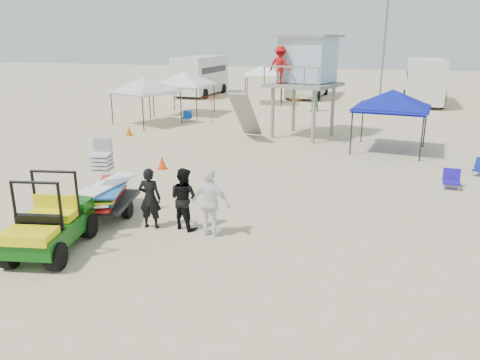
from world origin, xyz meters
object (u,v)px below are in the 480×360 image
(surf_trailer, at_px, (106,189))
(lifeguard_tower, at_px, (303,64))
(utility_cart, at_px, (47,218))
(canopy_blue, at_px, (393,93))
(man_left, at_px, (150,198))

(surf_trailer, height_order, lifeguard_tower, lifeguard_tower)
(utility_cart, height_order, surf_trailer, surf_trailer)
(canopy_blue, bearing_deg, man_left, -117.12)
(canopy_blue, bearing_deg, utility_cart, -118.76)
(surf_trailer, relative_size, canopy_blue, 0.78)
(canopy_blue, bearing_deg, lifeguard_tower, 155.48)
(surf_trailer, distance_m, man_left, 1.55)
(lifeguard_tower, bearing_deg, man_left, -96.11)
(surf_trailer, distance_m, canopy_blue, 13.06)
(surf_trailer, xyz_separation_m, canopy_blue, (7.19, 10.77, 1.71))
(utility_cart, relative_size, canopy_blue, 0.81)
(surf_trailer, bearing_deg, utility_cart, -90.08)
(utility_cart, xyz_separation_m, lifeguard_tower, (2.91, 15.06, 2.74))
(surf_trailer, relative_size, lifeguard_tower, 0.52)
(man_left, distance_m, canopy_blue, 12.56)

